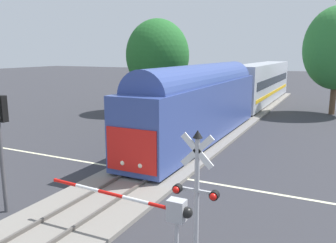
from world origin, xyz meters
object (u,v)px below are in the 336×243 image
object	(u,v)px
crossing_gate_near	(160,208)
traffic_signal_median	(1,131)
crossing_signal_mast	(196,188)
oak_behind_train	(158,56)
crossing_gate_far	(146,120)
commuter_train	(238,89)

from	to	relation	value
crossing_gate_near	traffic_signal_median	size ratio (longest dim) A/B	1.11
crossing_gate_near	crossing_signal_mast	world-z (taller)	crossing_signal_mast
traffic_signal_median	oak_behind_train	xyz separation A→B (m)	(-5.78, 23.90, 2.56)
crossing_gate_far	oak_behind_train	distance (m)	12.87
traffic_signal_median	commuter_train	bearing A→B (deg)	83.41
crossing_signal_mast	traffic_signal_median	size ratio (longest dim) A/B	0.84
oak_behind_train	crossing_gate_far	bearing A→B (deg)	-66.53
commuter_train	crossing_gate_near	size ratio (longest dim) A/B	7.53
traffic_signal_median	crossing_gate_near	bearing A→B (deg)	3.03
traffic_signal_median	oak_behind_train	distance (m)	24.72
oak_behind_train	crossing_gate_near	bearing A→B (deg)	-62.21
crossing_gate_far	oak_behind_train	world-z (taller)	oak_behind_train
commuter_train	oak_behind_train	world-z (taller)	oak_behind_train
crossing_gate_near	traffic_signal_median	distance (m)	6.93
crossing_gate_near	crossing_signal_mast	size ratio (longest dim) A/B	1.32
crossing_gate_near	traffic_signal_median	bearing A→B (deg)	-176.97
crossing_gate_far	oak_behind_train	bearing A→B (deg)	113.47
commuter_train	crossing_signal_mast	xyz separation A→B (m)	(5.31, -24.42, -0.22)
crossing_gate_far	oak_behind_train	size ratio (longest dim) A/B	0.61
commuter_train	oak_behind_train	bearing A→B (deg)	-178.27
commuter_train	traffic_signal_median	bearing A→B (deg)	-96.59
crossing_gate_far	oak_behind_train	xyz separation A→B (m)	(-4.80, 11.06, 4.50)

